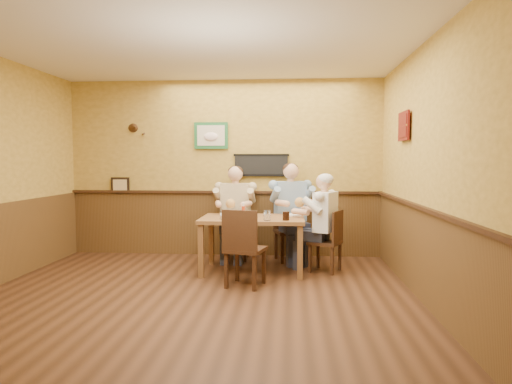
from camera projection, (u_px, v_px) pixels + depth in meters
The scene contains 17 objects.
room at pixel (205, 146), 4.96m from camera, with size 5.02×5.03×2.81m.
dining_table at pixel (253, 224), 6.23m from camera, with size 1.40×0.90×0.75m.
chair_back_left at pixel (236, 230), 7.02m from camera, with size 0.42×0.42×0.91m, color #3E2413, non-canonical shape.
chair_back_right at pixel (290, 230), 6.92m from camera, with size 0.43×0.43×0.93m, color #3E2413, non-canonical shape.
chair_right_end at pixel (325, 241), 6.25m from camera, with size 0.39×0.39×0.85m, color #3E2413, non-canonical shape.
chair_near_side at pixel (245, 247), 5.52m from camera, with size 0.44×0.44×0.95m, color #3E2413, non-canonical shape.
diner_tan_shirt at pixel (236, 218), 7.00m from camera, with size 0.60×0.60×1.29m, color beige, non-canonical shape.
diner_blue_polo at pixel (290, 217), 6.91m from camera, with size 0.62×0.62×1.33m, color #7D9BBC, non-canonical shape.
diner_white_elder at pixel (325, 228), 6.23m from camera, with size 0.56×0.56×1.21m, color white, non-canonical shape.
water_glass_left at pixel (223, 215), 6.02m from camera, with size 0.08×0.08×0.11m, color silver.
water_glass_mid at pixel (267, 215), 5.88m from camera, with size 0.09×0.09×0.13m, color white.
cola_tumbler at pixel (286, 216), 5.91m from camera, with size 0.09×0.09×0.11m, color black.
hot_sauce_bottle at pixel (243, 211), 6.11m from camera, with size 0.05×0.05×0.18m, color red.
salt_shaker at pixel (252, 214), 6.24m from camera, with size 0.03×0.03×0.09m, color silver.
pepper_shaker at pixel (239, 214), 6.25m from camera, with size 0.03×0.03×0.08m, color black.
plate_far_left at pixel (237, 214), 6.48m from camera, with size 0.26×0.26×0.02m, color white.
plate_far_right at pixel (293, 215), 6.44m from camera, with size 0.26×0.26×0.02m, color white.
Camera 1 is at (1.06, -4.76, 1.53)m, focal length 32.00 mm.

